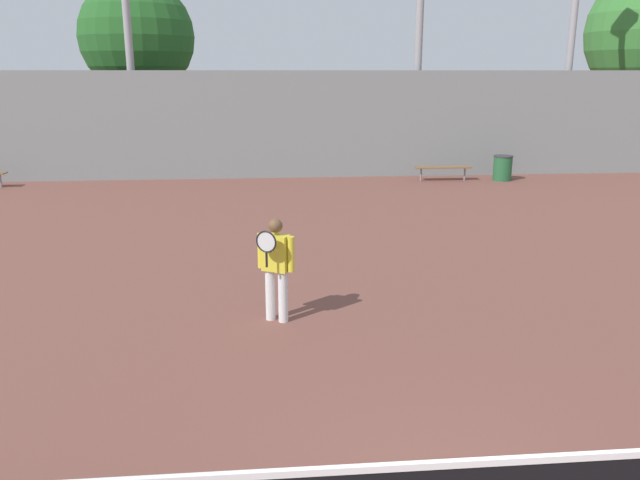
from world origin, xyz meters
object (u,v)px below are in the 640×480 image
(tennis_player, at_px, (276,264))
(light_pole_far_right, at_px, (574,13))
(trash_bin, at_px, (503,168))
(tree_green_tall, at_px, (137,38))
(bench_courtside_near, at_px, (443,168))

(tennis_player, height_order, light_pole_far_right, light_pole_far_right)
(tennis_player, relative_size, light_pole_far_right, 0.17)
(tennis_player, xyz_separation_m, trash_bin, (7.81, 11.60, -0.44))
(trash_bin, relative_size, tree_green_tall, 0.12)
(trash_bin, xyz_separation_m, tree_green_tall, (-12.48, 4.41, 4.31))
(tennis_player, bearing_deg, trash_bin, 84.50)
(bench_courtside_near, bearing_deg, trash_bin, -2.96)
(light_pole_far_right, height_order, trash_bin, light_pole_far_right)
(bench_courtside_near, bearing_deg, tennis_player, -116.41)
(bench_courtside_near, height_order, light_pole_far_right, light_pole_far_right)
(tennis_player, relative_size, tree_green_tall, 0.22)
(tennis_player, xyz_separation_m, light_pole_far_right, (10.62, 13.34, 4.62))
(bench_courtside_near, distance_m, tree_green_tall, 12.12)
(light_pole_far_right, relative_size, tree_green_tall, 1.34)
(bench_courtside_near, distance_m, trash_bin, 2.00)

